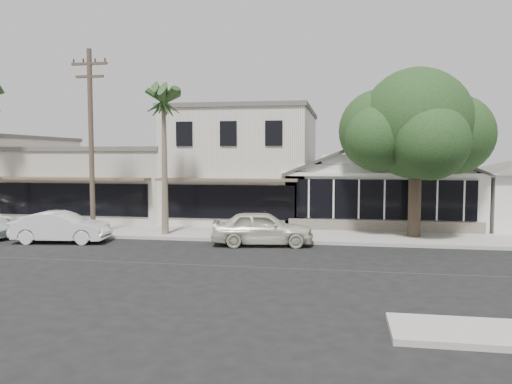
% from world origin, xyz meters
% --- Properties ---
extents(ground, '(140.00, 140.00, 0.00)m').
position_xyz_m(ground, '(0.00, 0.00, 0.00)').
color(ground, black).
rests_on(ground, ground).
extents(sidewalk_north, '(90.00, 3.50, 0.15)m').
position_xyz_m(sidewalk_north, '(-8.00, 6.75, 0.07)').
color(sidewalk_north, '#9E9991').
rests_on(sidewalk_north, ground).
extents(corner_shop, '(10.40, 8.60, 5.10)m').
position_xyz_m(corner_shop, '(5.00, 12.47, 2.62)').
color(corner_shop, silver).
rests_on(corner_shop, ground).
extents(row_building_near, '(8.00, 10.00, 6.50)m').
position_xyz_m(row_building_near, '(-3.00, 13.50, 3.25)').
color(row_building_near, silver).
rests_on(row_building_near, ground).
extents(row_building_midnear, '(10.00, 10.00, 4.20)m').
position_xyz_m(row_building_midnear, '(-12.00, 13.50, 2.10)').
color(row_building_midnear, '#B1AD9E').
rests_on(row_building_midnear, ground).
extents(utility_pole, '(1.80, 0.24, 9.00)m').
position_xyz_m(utility_pole, '(-9.00, 5.20, 4.79)').
color(utility_pole, brown).
rests_on(utility_pole, ground).
extents(car_0, '(4.66, 2.39, 1.52)m').
position_xyz_m(car_0, '(-0.53, 4.39, 0.76)').
color(car_0, beige).
rests_on(car_0, ground).
extents(car_1, '(4.44, 2.03, 1.41)m').
position_xyz_m(car_1, '(-9.66, 3.49, 0.70)').
color(car_1, silver).
rests_on(car_1, ground).
extents(shade_tree, '(7.21, 6.52, 8.00)m').
position_xyz_m(shade_tree, '(6.20, 7.29, 5.26)').
color(shade_tree, '#46382B').
rests_on(shade_tree, ground).
extents(palm_east, '(3.08, 3.08, 7.66)m').
position_xyz_m(palm_east, '(-5.54, 5.78, 6.57)').
color(palm_east, '#726651').
rests_on(palm_east, ground).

